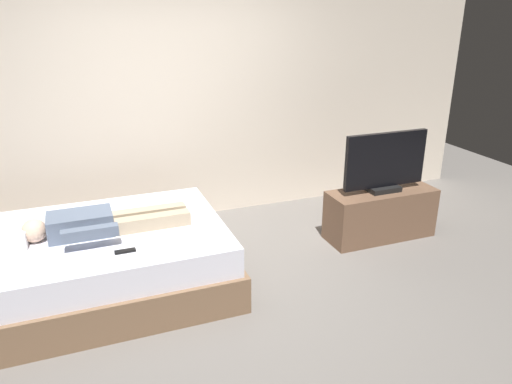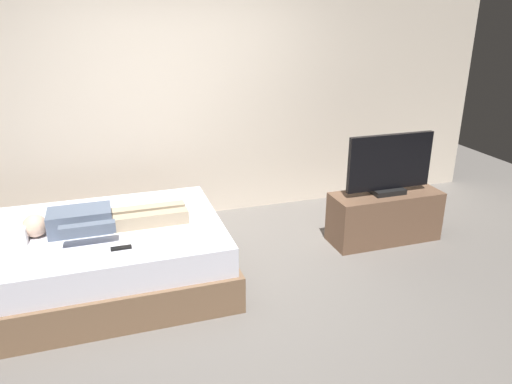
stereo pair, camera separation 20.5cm
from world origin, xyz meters
TOP-DOWN VIEW (x-y plane):
  - ground_plane at (0.00, 0.00)m, footprint 10.00×10.00m
  - back_wall at (0.40, 1.80)m, footprint 6.40×0.10m
  - bed at (-0.96, 0.48)m, footprint 2.08×1.48m
  - person at (-0.93, 0.45)m, footprint 1.26×0.46m
  - remote at (-0.78, 0.04)m, footprint 0.15×0.04m
  - tv_stand at (1.76, 0.53)m, footprint 1.10×0.40m
  - tv at (1.76, 0.53)m, footprint 0.88×0.20m

SIDE VIEW (x-z plane):
  - ground_plane at x=0.00m, z-range 0.00..0.00m
  - tv_stand at x=1.76m, z-range 0.00..0.50m
  - bed at x=-0.96m, z-range -0.01..0.53m
  - remote at x=-0.78m, z-range 0.54..0.56m
  - person at x=-0.93m, z-range 0.53..0.71m
  - tv at x=1.76m, z-range 0.49..1.08m
  - back_wall at x=0.40m, z-range 0.00..2.80m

